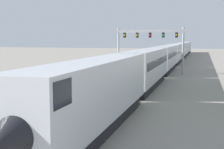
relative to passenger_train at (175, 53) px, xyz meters
name	(u,v)px	position (x,y,z in m)	size (l,w,h in m)	color
ground_plane	(41,148)	(-2.00, -68.36, -2.61)	(400.00, 400.00, 0.00)	gray
track_main	(171,66)	(0.00, -8.36, -2.55)	(2.60, 200.00, 0.16)	slate
track_near	(129,74)	(-5.50, -28.36, -2.55)	(2.60, 160.00, 0.16)	slate
passenger_train	(175,53)	(0.00, 0.00, 0.00)	(3.04, 149.15, 4.80)	silver
signal_gantry	(150,40)	(-2.25, -25.86, 3.35)	(12.10, 0.49, 8.12)	#999BA0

